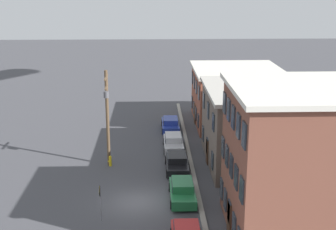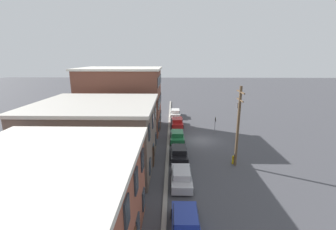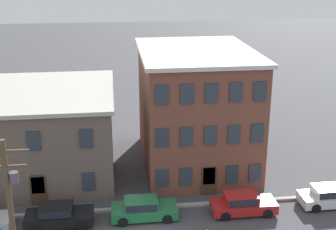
{
  "view_description": "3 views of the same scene",
  "coord_description": "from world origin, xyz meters",
  "px_view_note": "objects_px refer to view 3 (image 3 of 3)",
  "views": [
    {
      "loc": [
        31.33,
        1.12,
        15.63
      ],
      "look_at": [
        -0.97,
        2.24,
        6.35
      ],
      "focal_mm": 50.0,
      "sensor_mm": 36.0,
      "label": 1
    },
    {
      "loc": [
        -29.39,
        3.94,
        11.15
      ],
      "look_at": [
        -1.83,
        4.52,
        4.07
      ],
      "focal_mm": 24.0,
      "sensor_mm": 36.0,
      "label": 2
    },
    {
      "loc": [
        -2.06,
        -24.18,
        16.82
      ],
      "look_at": [
        1.54,
        4.77,
        6.76
      ],
      "focal_mm": 50.0,
      "sensor_mm": 36.0,
      "label": 3
    }
  ],
  "objects_px": {
    "car_green": "(143,208)",
    "utility_pole": "(11,208)",
    "car_red": "(242,203)",
    "car_white": "(330,196)",
    "car_black": "(58,215)"
  },
  "relations": [
    {
      "from": "car_black",
      "to": "car_white",
      "type": "height_order",
      "value": "same"
    },
    {
      "from": "car_green",
      "to": "utility_pole",
      "type": "xyz_separation_m",
      "value": [
        -7.0,
        -6.03,
        4.02
      ]
    },
    {
      "from": "car_red",
      "to": "utility_pole",
      "type": "distance_m",
      "value": 15.51
    },
    {
      "from": "car_red",
      "to": "car_white",
      "type": "bearing_deg",
      "value": 2.28
    },
    {
      "from": "car_red",
      "to": "utility_pole",
      "type": "relative_size",
      "value": 0.52
    },
    {
      "from": "car_black",
      "to": "utility_pole",
      "type": "distance_m",
      "value": 7.3
    },
    {
      "from": "car_black",
      "to": "car_white",
      "type": "bearing_deg",
      "value": 0.66
    },
    {
      "from": "car_red",
      "to": "car_white",
      "type": "xyz_separation_m",
      "value": [
        6.41,
        0.25,
        0.0
      ]
    },
    {
      "from": "car_red",
      "to": "car_green",
      "type": "bearing_deg",
      "value": 178.71
    },
    {
      "from": "car_white",
      "to": "utility_pole",
      "type": "distance_m",
      "value": 21.48
    },
    {
      "from": "car_green",
      "to": "car_red",
      "type": "distance_m",
      "value": 6.79
    },
    {
      "from": "car_white",
      "to": "utility_pole",
      "type": "xyz_separation_m",
      "value": [
        -20.19,
        -6.13,
        4.02
      ]
    },
    {
      "from": "car_green",
      "to": "car_white",
      "type": "height_order",
      "value": "same"
    },
    {
      "from": "car_red",
      "to": "car_white",
      "type": "relative_size",
      "value": 1.0
    },
    {
      "from": "car_green",
      "to": "utility_pole",
      "type": "relative_size",
      "value": 0.52
    }
  ]
}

